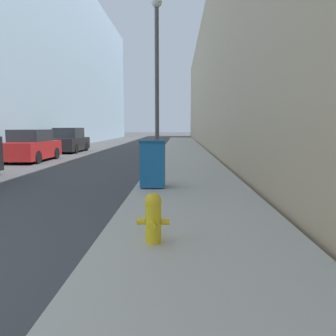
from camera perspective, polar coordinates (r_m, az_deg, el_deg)
The scene contains 7 objects.
sidewalk_right at distance 20.26m, azimuth 2.93°, elevation 2.30°, with size 3.20×60.00×0.14m.
building_right_stone at distance 29.59m, azimuth 18.31°, elevation 14.76°, with size 12.00×60.00×11.72m.
fire_hydrant at distance 4.77m, azimuth -2.59°, elevation -8.50°, with size 0.47×0.36×0.73m.
trash_bin at distance 9.04m, azimuth -2.68°, elevation 0.84°, with size 0.68×0.70×1.31m.
lamppost at distance 12.65m, azimuth -1.95°, elevation 15.85°, with size 0.39×0.39×6.34m.
parked_sedan_near at distance 18.58m, azimuth -22.73°, elevation 3.44°, with size 1.87×4.02×1.65m.
parked_sedan_far at distance 24.32m, azimuth -16.82°, elevation 4.51°, with size 1.88×4.21×1.72m.
Camera 1 is at (5.08, -2.18, 1.81)m, focal length 35.00 mm.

